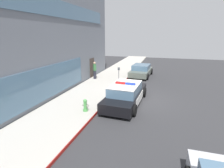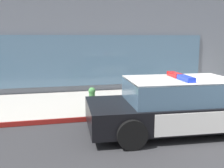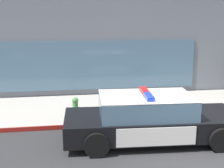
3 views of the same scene
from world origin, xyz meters
name	(u,v)px [view 3 (image 3 of 3)]	position (x,y,z in m)	size (l,w,h in m)	color
ground	(199,149)	(0.00, 0.00, 0.00)	(48.00, 48.00, 0.00)	#303033
sidewalk	(159,106)	(0.00, 3.84, 0.07)	(48.00, 3.58, 0.15)	#B2ADA3
curb_red_paint	(175,121)	(0.00, 2.04, 0.08)	(28.80, 0.04, 0.14)	maroon
storefront_building	(97,2)	(-1.80, 10.05, 4.23)	(21.55, 8.83, 8.47)	slate
police_cruiser	(151,118)	(-1.21, 0.78, 0.68)	(5.19, 2.27, 1.49)	black
fire_hydrant	(75,108)	(-3.33, 2.69, 0.50)	(0.34, 0.39, 0.73)	#4C994C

